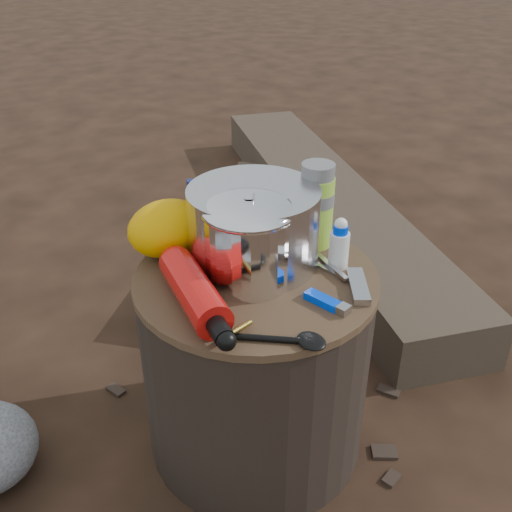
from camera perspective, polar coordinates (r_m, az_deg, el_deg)
ground at (r=1.42m, az=0.00°, el=-16.91°), size 60.00×60.00×0.00m
stump at (r=1.27m, az=0.00°, el=-10.24°), size 0.47×0.47×0.44m
log_main at (r=2.27m, az=6.72°, el=5.07°), size 0.97×1.85×0.16m
log_small at (r=2.12m, az=-2.53°, el=2.29°), size 0.98×0.90×0.09m
foil_windscreen at (r=1.15m, az=-0.23°, el=2.87°), size 0.26×0.26×0.16m
camping_pot at (r=1.09m, az=-0.66°, el=1.67°), size 0.17×0.17×0.17m
fuel_bottle at (r=1.04m, az=-5.99°, el=-3.40°), size 0.12×0.28×0.07m
thermos at (r=1.22m, az=5.85°, el=4.86°), size 0.07×0.07×0.18m
travel_mug at (r=1.27m, az=2.13°, el=4.94°), size 0.08×0.08×0.13m
stuff_sack at (r=1.20m, az=-8.57°, el=2.68°), size 0.17×0.14×0.11m
food_pouch at (r=1.23m, az=-3.91°, el=4.36°), size 0.11×0.07×0.14m
lighter at (r=1.06m, az=6.48°, el=-4.25°), size 0.04×0.09×0.02m
multitool at (r=1.11m, az=9.85°, el=-2.92°), size 0.09×0.11×0.02m
pot_grabber at (r=1.16m, az=6.71°, el=-1.08°), size 0.04×0.14×0.01m
spork at (r=0.97m, az=0.69°, el=-7.92°), size 0.15×0.14×0.01m
squeeze_bottle at (r=1.16m, az=8.06°, el=1.02°), size 0.04×0.04×0.09m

